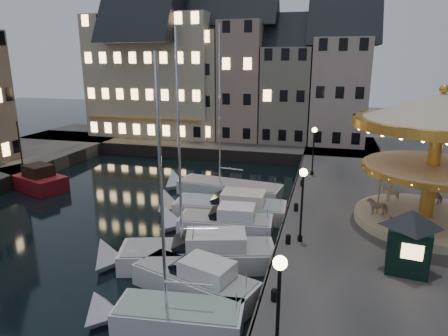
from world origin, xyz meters
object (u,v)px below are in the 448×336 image
(streetlamp_a, at_px, (279,300))
(carousel, at_px, (438,135))
(motorboat_b, at_px, (188,279))
(ticket_kiosk, at_px, (410,230))
(streetlamp_b, at_px, (302,195))
(motorboat_c, at_px, (191,254))
(streetlamp_c, at_px, (314,144))
(bollard_b, at_px, (288,238))
(red_fishing_boat, at_px, (32,180))
(bollard_a, at_px, (274,294))
(motorboat_e, at_px, (225,208))
(motorboat_a, at_px, (166,317))
(bollard_c, at_px, (296,207))
(bollard_d, at_px, (302,183))
(motorboat_f, at_px, (223,189))
(motorboat_d, at_px, (219,224))

(streetlamp_a, bearing_deg, carousel, 63.26)
(motorboat_b, height_order, ticket_kiosk, ticket_kiosk)
(streetlamp_b, distance_m, motorboat_c, 6.91)
(streetlamp_c, distance_m, bollard_b, 14.22)
(red_fishing_boat, height_order, ticket_kiosk, red_fishing_boat)
(bollard_a, bearing_deg, bollard_b, 90.00)
(motorboat_c, height_order, motorboat_e, motorboat_c)
(carousel, bearing_deg, motorboat_a, -136.46)
(bollard_c, bearing_deg, bollard_d, 90.00)
(motorboat_a, xyz_separation_m, motorboat_f, (-2.13, 17.28, -0.01))
(motorboat_a, height_order, red_fishing_boat, motorboat_a)
(bollard_b, bearing_deg, bollard_a, -90.00)
(bollard_c, distance_m, motorboat_c, 8.27)
(streetlamp_b, xyz_separation_m, motorboat_c, (-5.75, -1.91, -3.34))
(motorboat_a, height_order, motorboat_f, motorboat_f)
(streetlamp_c, height_order, motorboat_a, motorboat_a)
(streetlamp_c, bearing_deg, motorboat_f, -154.05)
(motorboat_d, bearing_deg, streetlamp_c, 63.72)
(bollard_d, distance_m, carousel, 10.97)
(motorboat_a, xyz_separation_m, ticket_kiosk, (10.10, 5.39, 2.82))
(motorboat_f, bearing_deg, streetlamp_a, -70.50)
(streetlamp_b, distance_m, bollard_a, 6.50)
(bollard_d, distance_m, motorboat_f, 6.59)
(bollard_b, xyz_separation_m, motorboat_e, (-5.15, 5.97, -0.96))
(motorboat_e, xyz_separation_m, red_fishing_boat, (-18.28, 2.18, 0.06))
(motorboat_f, relative_size, ticket_kiosk, 3.74)
(bollard_a, xyz_separation_m, motorboat_d, (-4.77, 8.63, -0.96))
(carousel, bearing_deg, motorboat_d, -172.12)
(bollard_d, bearing_deg, motorboat_a, -104.23)
(motorboat_c, xyz_separation_m, motorboat_d, (0.38, 4.54, -0.04))
(motorboat_c, relative_size, carousel, 1.32)
(streetlamp_a, xyz_separation_m, streetlamp_c, (0.00, 23.50, 0.00))
(bollard_a, height_order, motorboat_f, motorboat_f)
(motorboat_d, xyz_separation_m, ticket_kiosk, (10.50, -4.47, 2.71))
(motorboat_a, relative_size, carousel, 1.11)
(streetlamp_c, xyz_separation_m, motorboat_f, (-7.10, -3.45, -3.49))
(motorboat_b, relative_size, motorboat_f, 0.57)
(bollard_c, distance_m, motorboat_e, 5.32)
(motorboat_d, xyz_separation_m, motorboat_e, (-0.38, 2.84, 0.01))
(carousel, bearing_deg, motorboat_f, 158.42)
(motorboat_c, relative_size, red_fishing_boat, 1.55)
(bollard_d, bearing_deg, bollard_b, -90.00)
(bollard_d, distance_m, ticket_kiosk, 13.27)
(streetlamp_a, bearing_deg, streetlamp_c, 90.00)
(streetlamp_b, height_order, bollard_a, streetlamp_b)
(motorboat_d, relative_size, motorboat_e, 0.79)
(motorboat_b, distance_m, motorboat_d, 6.96)
(motorboat_a, relative_size, motorboat_e, 1.18)
(streetlamp_b, height_order, bollard_c, streetlamp_b)
(bollard_a, bearing_deg, streetlamp_c, 88.24)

